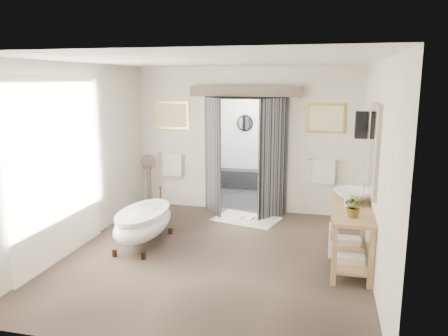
{
  "coord_description": "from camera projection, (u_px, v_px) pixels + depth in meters",
  "views": [
    {
      "loc": [
        1.6,
        -6.06,
        2.63
      ],
      "look_at": [
        0.0,
        0.6,
        1.25
      ],
      "focal_mm": 35.0,
      "sensor_mm": 36.0,
      "label": 1
    }
  ],
  "objects": [
    {
      "name": "vanity",
      "position": [
        349.0,
        231.0,
        6.26
      ],
      "size": [
        0.57,
        1.6,
        0.85
      ],
      "color": "tan",
      "rests_on": "ground_plane"
    },
    {
      "name": "slippers",
      "position": [
        245.0,
        218.0,
        8.36
      ],
      "size": [
        0.35,
        0.25,
        0.05
      ],
      "color": "white",
      "rests_on": "rug"
    },
    {
      "name": "room_shell",
      "position": [
        210.0,
        136.0,
        6.18
      ],
      "size": [
        4.52,
        5.02,
        2.91
      ],
      "color": "beige",
      "rests_on": "ground_plane"
    },
    {
      "name": "plant",
      "position": [
        354.0,
        206.0,
        5.75
      ],
      "size": [
        0.3,
        0.27,
        0.3
      ],
      "primitive_type": "imported",
      "rotation": [
        0.0,
        0.0,
        0.16
      ],
      "color": "gray",
      "rests_on": "vanity"
    },
    {
      "name": "soap_bottle_a",
      "position": [
        349.0,
        200.0,
        6.23
      ],
      "size": [
        0.12,
        0.12,
        0.21
      ],
      "primitive_type": "imported",
      "rotation": [
        0.0,
        0.0,
        0.28
      ],
      "color": "gray",
      "rests_on": "vanity"
    },
    {
      "name": "soap_bottle_b",
      "position": [
        346.0,
        190.0,
        6.88
      ],
      "size": [
        0.13,
        0.13,
        0.15
      ],
      "primitive_type": "imported",
      "rotation": [
        0.0,
        0.0,
        -0.07
      ],
      "color": "gray",
      "rests_on": "vanity"
    },
    {
      "name": "basin",
      "position": [
        353.0,
        196.0,
        6.45
      ],
      "size": [
        0.68,
        0.68,
        0.19
      ],
      "primitive_type": "imported",
      "rotation": [
        0.0,
        0.0,
        -0.24
      ],
      "color": "white",
      "rests_on": "vanity"
    },
    {
      "name": "shower_room",
      "position": [
        258.0,
        155.0,
        10.28
      ],
      "size": [
        2.22,
        2.01,
        2.51
      ],
      "color": "black",
      "rests_on": "ground_plane"
    },
    {
      "name": "rug",
      "position": [
        246.0,
        219.0,
        8.4
      ],
      "size": [
        1.36,
        1.08,
        0.01
      ],
      "primitive_type": "cube",
      "rotation": [
        0.0,
        0.0,
        -0.26
      ],
      "color": "beige",
      "rests_on": "ground_plane"
    },
    {
      "name": "back_wall_dressing",
      "position": [
        244.0,
        136.0,
        8.56
      ],
      "size": [
        3.82,
        0.74,
        2.52
      ],
      "color": "black",
      "rests_on": "ground_plane"
    },
    {
      "name": "pedestal_mirror",
      "position": [
        149.0,
        185.0,
        9.12
      ],
      "size": [
        0.33,
        0.22,
        1.13
      ],
      "color": "#6F5D4C",
      "rests_on": "ground_plane"
    },
    {
      "name": "ground_plane",
      "position": [
        215.0,
        256.0,
        6.66
      ],
      "size": [
        5.0,
        5.0,
        0.0
      ],
      "primitive_type": "plane",
      "color": "brown"
    },
    {
      "name": "clawfoot_tub",
      "position": [
        144.0,
        222.0,
        7.04
      ],
      "size": [
        0.72,
        1.61,
        0.79
      ],
      "color": "#341E13",
      "rests_on": "ground_plane"
    }
  ]
}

